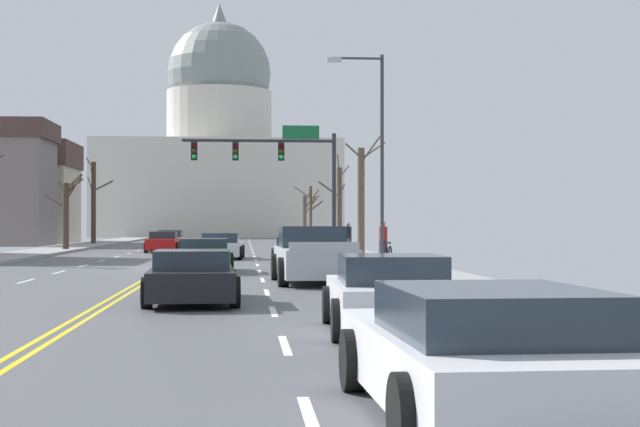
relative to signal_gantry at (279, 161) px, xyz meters
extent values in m
cube|color=#505055|center=(-4.75, -12.01, -4.93)|extent=(14.00, 180.00, 0.06)
cube|color=yellow|center=(-4.87, -12.01, -4.89)|extent=(0.10, 176.40, 0.00)
cube|color=yellow|center=(-4.63, -12.01, -4.89)|extent=(0.10, 176.40, 0.00)
cube|color=silver|center=(-1.25, -41.31, -4.89)|extent=(0.12, 2.20, 0.00)
cube|color=silver|center=(-1.25, -36.11, -4.89)|extent=(0.12, 2.20, 0.00)
cube|color=silver|center=(-1.25, -30.91, -4.89)|extent=(0.12, 2.20, 0.00)
cube|color=silver|center=(-1.25, -25.71, -4.89)|extent=(0.12, 2.20, 0.00)
cube|color=silver|center=(-1.25, -20.51, -4.89)|extent=(0.12, 2.20, 0.00)
cube|color=silver|center=(-1.25, -15.31, -4.89)|extent=(0.12, 2.20, 0.00)
cube|color=silver|center=(-1.25, -10.11, -4.89)|extent=(0.12, 2.20, 0.00)
cube|color=silver|center=(-1.25, -4.91, -4.89)|extent=(0.12, 2.20, 0.00)
cube|color=silver|center=(-1.25, 0.29, -4.89)|extent=(0.12, 2.20, 0.00)
cube|color=silver|center=(-1.25, 5.49, -4.89)|extent=(0.12, 2.20, 0.00)
cube|color=silver|center=(-1.25, 10.69, -4.89)|extent=(0.12, 2.20, 0.00)
cube|color=silver|center=(-1.25, 15.89, -4.89)|extent=(0.12, 2.20, 0.00)
cube|color=silver|center=(-1.25, 21.09, -4.89)|extent=(0.12, 2.20, 0.00)
cube|color=silver|center=(-1.25, 26.29, -4.89)|extent=(0.12, 2.20, 0.00)
cube|color=silver|center=(-1.25, 31.49, -4.89)|extent=(0.12, 2.20, 0.00)
cube|color=silver|center=(-1.25, 36.69, -4.89)|extent=(0.12, 2.20, 0.00)
cube|color=silver|center=(-1.25, 41.89, -4.89)|extent=(0.12, 2.20, 0.00)
cube|color=silver|center=(-1.25, 47.09, -4.89)|extent=(0.12, 2.20, 0.00)
cube|color=silver|center=(-1.25, 52.29, -4.89)|extent=(0.12, 2.20, 0.00)
cube|color=silver|center=(-8.25, -20.51, -4.89)|extent=(0.12, 2.20, 0.00)
cube|color=silver|center=(-8.25, -15.31, -4.89)|extent=(0.12, 2.20, 0.00)
cube|color=silver|center=(-8.25, -10.11, -4.89)|extent=(0.12, 2.20, 0.00)
cube|color=silver|center=(-8.25, -4.91, -4.89)|extent=(0.12, 2.20, 0.00)
cube|color=silver|center=(-8.25, 0.29, -4.89)|extent=(0.12, 2.20, 0.00)
cube|color=silver|center=(-8.25, 5.49, -4.89)|extent=(0.12, 2.20, 0.00)
cube|color=silver|center=(-8.25, 10.69, -4.89)|extent=(0.12, 2.20, 0.00)
cube|color=silver|center=(-8.25, 15.89, -4.89)|extent=(0.12, 2.20, 0.00)
cube|color=silver|center=(-8.25, 21.09, -4.89)|extent=(0.12, 2.20, 0.00)
cube|color=silver|center=(-8.25, 26.29, -4.89)|extent=(0.12, 2.20, 0.00)
cube|color=silver|center=(-8.25, 31.49, -4.89)|extent=(0.12, 2.20, 0.00)
cube|color=silver|center=(-8.25, 36.69, -4.89)|extent=(0.12, 2.20, 0.00)
cube|color=silver|center=(-8.25, 41.89, -4.89)|extent=(0.12, 2.20, 0.00)
cube|color=silver|center=(-8.25, 47.09, -4.89)|extent=(0.12, 2.20, 0.00)
cube|color=silver|center=(-8.25, 52.29, -4.89)|extent=(0.12, 2.20, 0.00)
cube|color=gray|center=(3.75, -12.01, -4.83)|extent=(3.00, 180.00, 0.14)
cylinder|color=#28282D|center=(2.85, 0.01, -1.65)|extent=(0.22, 0.22, 6.20)
cylinder|color=#28282D|center=(-1.05, 0.01, 1.05)|extent=(7.80, 0.16, 0.16)
cube|color=black|center=(0.12, 0.01, 0.49)|extent=(0.32, 0.28, 0.92)
sphere|color=#330504|center=(0.12, -0.15, 0.77)|extent=(0.22, 0.22, 0.22)
sphere|color=#332B05|center=(0.12, -0.15, 0.49)|extent=(0.22, 0.22, 0.22)
sphere|color=#19CC47|center=(0.12, -0.15, 0.21)|extent=(0.22, 0.22, 0.22)
cube|color=black|center=(-2.22, 0.01, 0.49)|extent=(0.32, 0.28, 0.92)
sphere|color=#330504|center=(-2.22, -0.15, 0.77)|extent=(0.22, 0.22, 0.22)
sphere|color=#332B05|center=(-2.22, -0.15, 0.49)|extent=(0.22, 0.22, 0.22)
sphere|color=#19CC47|center=(-2.22, -0.15, 0.21)|extent=(0.22, 0.22, 0.22)
cube|color=black|center=(-4.33, 0.01, 0.49)|extent=(0.32, 0.28, 0.92)
sphere|color=#330504|center=(-4.33, -0.15, 0.77)|extent=(0.22, 0.22, 0.22)
sphere|color=#332B05|center=(-4.33, -0.15, 0.49)|extent=(0.22, 0.22, 0.22)
sphere|color=#19CC47|center=(-4.33, -0.15, 0.21)|extent=(0.22, 0.22, 0.22)
cube|color=#146033|center=(1.13, 0.03, 1.50)|extent=(1.90, 0.06, 0.70)
cylinder|color=#333338|center=(3.45, -13.17, -0.75)|extent=(0.14, 0.14, 8.01)
cylinder|color=#333338|center=(2.53, -13.17, 3.10)|extent=(1.84, 0.09, 0.09)
cube|color=#B2B2AD|center=(1.61, -13.17, 3.03)|extent=(0.56, 0.24, 0.16)
cube|color=beige|center=(-4.75, 70.16, 0.81)|extent=(28.90, 20.29, 11.42)
cylinder|color=beige|center=(-4.75, 70.16, 9.77)|extent=(12.88, 12.88, 6.49)
sphere|color=gray|center=(-4.75, 70.16, 15.23)|extent=(12.66, 12.66, 12.66)
cone|color=gray|center=(-4.75, 70.16, 22.76)|extent=(1.80, 1.80, 2.40)
cube|color=silver|center=(-2.87, -3.08, -4.43)|extent=(2.05, 4.62, 0.62)
cube|color=#232D38|center=(-2.88, -3.48, -3.88)|extent=(1.73, 2.12, 0.46)
cylinder|color=black|center=(-3.75, -1.63, -4.58)|extent=(0.24, 0.65, 0.64)
cylinder|color=black|center=(-1.88, -1.70, -4.58)|extent=(0.24, 0.65, 0.64)
cylinder|color=black|center=(-3.86, -4.45, -4.58)|extent=(0.24, 0.65, 0.64)
cylinder|color=black|center=(-1.98, -4.52, -4.58)|extent=(0.24, 0.65, 0.64)
cube|color=#9EA3A8|center=(0.33, -9.54, -4.44)|extent=(1.89, 4.41, 0.58)
cube|color=#232D38|center=(0.32, -9.85, -3.95)|extent=(1.61, 2.06, 0.40)
cylinder|color=black|center=(-0.51, -8.17, -4.58)|extent=(0.24, 0.65, 0.64)
cylinder|color=black|center=(1.25, -8.22, -4.58)|extent=(0.24, 0.65, 0.64)
cylinder|color=black|center=(-0.59, -10.87, -4.58)|extent=(0.24, 0.65, 0.64)
cylinder|color=black|center=(1.16, -10.92, -4.58)|extent=(0.24, 0.65, 0.64)
cube|color=#1E7247|center=(-3.19, -15.58, -4.43)|extent=(1.89, 4.59, 0.62)
cube|color=#232D38|center=(-3.19, -15.81, -3.92)|extent=(1.63, 2.28, 0.41)
cylinder|color=black|center=(-4.12, -14.19, -4.58)|extent=(0.23, 0.64, 0.64)
cylinder|color=black|center=(-2.31, -14.15, -4.58)|extent=(0.23, 0.64, 0.64)
cylinder|color=black|center=(-4.07, -17.01, -4.58)|extent=(0.23, 0.64, 0.64)
cylinder|color=black|center=(-2.26, -16.98, -4.58)|extent=(0.23, 0.64, 0.64)
cube|color=#ADB2B7|center=(0.20, -22.04, -4.28)|extent=(2.15, 5.32, 0.79)
cube|color=#1E2833|center=(0.18, -21.31, -3.58)|extent=(1.90, 1.84, 0.62)
cube|color=#ADB2B7|center=(0.27, -24.62, -3.78)|extent=(1.85, 0.15, 0.22)
cylinder|color=black|center=(-0.85, -20.49, -4.50)|extent=(0.30, 0.81, 0.80)
cylinder|color=black|center=(1.16, -20.44, -4.50)|extent=(0.30, 0.81, 0.80)
cylinder|color=black|center=(-0.76, -23.65, -4.50)|extent=(0.30, 0.81, 0.80)
cylinder|color=black|center=(1.25, -23.59, -4.50)|extent=(0.30, 0.81, 0.80)
cube|color=black|center=(-2.95, -28.59, -4.44)|extent=(1.95, 4.74, 0.59)
cube|color=#232D38|center=(-2.93, -28.96, -3.95)|extent=(1.64, 2.15, 0.40)
cylinder|color=black|center=(-3.89, -27.18, -4.58)|extent=(0.25, 0.65, 0.64)
cylinder|color=black|center=(-2.12, -27.11, -4.58)|extent=(0.25, 0.65, 0.64)
cylinder|color=black|center=(-3.78, -30.07, -4.58)|extent=(0.25, 0.65, 0.64)
cylinder|color=black|center=(-2.01, -30.00, -4.58)|extent=(0.25, 0.65, 0.64)
cube|color=silver|center=(0.47, -34.57, -4.42)|extent=(1.91, 4.37, 0.63)
cube|color=#232D38|center=(0.46, -34.82, -3.89)|extent=(1.62, 2.05, 0.44)
cylinder|color=black|center=(-0.37, -33.20, -4.58)|extent=(0.24, 0.65, 0.64)
cylinder|color=black|center=(1.40, -33.26, -4.58)|extent=(0.24, 0.65, 0.64)
cylinder|color=black|center=(-0.46, -35.87, -4.58)|extent=(0.24, 0.65, 0.64)
cylinder|color=black|center=(1.30, -35.93, -4.58)|extent=(0.24, 0.65, 0.64)
cube|color=silver|center=(0.26, -41.34, -4.43)|extent=(2.00, 4.70, 0.61)
cube|color=#232D38|center=(0.27, -41.74, -3.92)|extent=(1.72, 2.36, 0.41)
cylinder|color=black|center=(-0.72, -39.92, -4.58)|extent=(0.24, 0.65, 0.64)
cylinder|color=black|center=(1.17, -39.87, -4.58)|extent=(0.24, 0.65, 0.64)
cylinder|color=black|center=(-0.64, -42.81, -4.58)|extent=(0.24, 0.65, 0.64)
cube|color=#B71414|center=(-6.51, 7.77, -4.42)|extent=(1.74, 4.38, 0.63)
cube|color=#232D38|center=(-6.51, 7.99, -3.89)|extent=(1.52, 2.01, 0.43)
cylinder|color=black|center=(-5.68, 6.41, -4.58)|extent=(0.23, 0.64, 0.64)
cylinder|color=black|center=(-7.38, 6.42, -4.58)|extent=(0.23, 0.64, 0.64)
cylinder|color=black|center=(-5.65, 9.11, -4.58)|extent=(0.23, 0.64, 0.64)
cylinder|color=black|center=(-7.35, 9.13, -4.58)|extent=(0.23, 0.64, 0.64)
cube|color=#9EA3A8|center=(-6.79, 16.55, -4.43)|extent=(1.81, 4.43, 0.61)
cube|color=#232D38|center=(-6.78, 16.87, -3.90)|extent=(1.55, 2.01, 0.45)
cylinder|color=black|center=(-5.96, 15.17, -4.58)|extent=(0.23, 0.64, 0.64)
cylinder|color=black|center=(-7.68, 15.21, -4.58)|extent=(0.23, 0.64, 0.64)
cylinder|color=black|center=(-5.90, 17.90, -4.58)|extent=(0.23, 0.64, 0.64)
cylinder|color=black|center=(-7.62, 17.93, -4.58)|extent=(0.23, 0.64, 0.64)
cube|color=#B2A38E|center=(-20.84, 33.92, -1.71)|extent=(9.18, 8.60, 6.37)
cube|color=#47332D|center=(-20.84, 33.92, 2.55)|extent=(9.55, 8.94, 2.15)
cylinder|color=brown|center=(3.71, -4.41, -2.19)|extent=(0.34, 0.34, 5.13)
cylinder|color=brown|center=(4.22, -4.83, 0.20)|extent=(1.09, 0.93, 0.78)
cylinder|color=brown|center=(3.72, -4.93, -1.23)|extent=(0.10, 1.09, 0.69)
cylinder|color=brown|center=(3.32, -4.57, 0.23)|extent=(0.86, 0.42, 0.72)
cylinder|color=brown|center=(4.20, -4.24, 0.32)|extent=(1.07, 0.43, 1.36)
cylinder|color=#4C3D2D|center=(3.99, 33.52, -2.39)|extent=(0.25, 0.25, 4.74)
cylinder|color=#4C3D2D|center=(3.90, 33.20, -1.00)|extent=(0.26, 0.71, 0.98)
cylinder|color=#4C3D2D|center=(4.21, 33.66, -1.29)|extent=(0.59, 0.44, 0.92)
cylinder|color=#4C3D2D|center=(3.29, 34.02, -0.52)|extent=(1.48, 1.10, 1.04)
cylinder|color=#4C3D2D|center=(4.47, 33.16, -1.71)|extent=(1.10, 0.85, 0.86)
cylinder|color=#4C3D2D|center=(4.30, 33.09, -1.26)|extent=(0.77, 0.99, 0.95)
cylinder|color=#4C3D2D|center=(4.29, 33.10, -0.84)|extent=(0.74, 0.95, 1.05)
cylinder|color=#423328|center=(-13.39, 26.50, -1.60)|extent=(0.37, 0.37, 6.31)
cylinder|color=#423328|center=(-13.45, 27.04, 0.00)|extent=(0.21, 1.16, 0.93)
cylinder|color=#423328|center=(-13.74, 26.97, 1.42)|extent=(0.82, 1.07, 1.03)
cylinder|color=#423328|center=(-13.44, 26.11, 0.66)|extent=(0.18, 0.84, 0.80)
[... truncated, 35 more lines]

